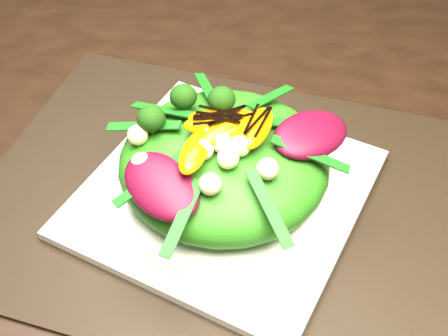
# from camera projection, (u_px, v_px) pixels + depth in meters

# --- Properties ---
(dining_table) EXTENTS (1.60, 0.90, 0.75)m
(dining_table) POSITION_uv_depth(u_px,v_px,m) (321.00, 140.00, 0.74)
(dining_table) COLOR black
(dining_table) RESTS_ON floor
(placemat) EXTENTS (0.60, 0.50, 0.00)m
(placemat) POSITION_uv_depth(u_px,v_px,m) (224.00, 197.00, 0.64)
(placemat) COLOR black
(placemat) RESTS_ON dining_table
(plate_base) EXTENTS (0.36, 0.36, 0.01)m
(plate_base) POSITION_uv_depth(u_px,v_px,m) (224.00, 193.00, 0.64)
(plate_base) COLOR silver
(plate_base) RESTS_ON placemat
(salad_bowl) EXTENTS (0.25, 0.25, 0.02)m
(salad_bowl) POSITION_uv_depth(u_px,v_px,m) (224.00, 184.00, 0.63)
(salad_bowl) COLOR white
(salad_bowl) RESTS_ON plate_base
(lettuce_mound) EXTENTS (0.27, 0.27, 0.07)m
(lettuce_mound) POSITION_uv_depth(u_px,v_px,m) (224.00, 162.00, 0.60)
(lettuce_mound) COLOR #286913
(lettuce_mound) RESTS_ON salad_bowl
(radicchio_leaf) EXTENTS (0.10, 0.10, 0.02)m
(radicchio_leaf) POSITION_uv_depth(u_px,v_px,m) (311.00, 134.00, 0.59)
(radicchio_leaf) COLOR #400618
(radicchio_leaf) RESTS_ON lettuce_mound
(orange_segment) EXTENTS (0.07, 0.06, 0.02)m
(orange_segment) POSITION_uv_depth(u_px,v_px,m) (219.00, 123.00, 0.58)
(orange_segment) COLOR orange
(orange_segment) RESTS_ON lettuce_mound
(broccoli_floret) EXTENTS (0.05, 0.05, 0.04)m
(broccoli_floret) POSITION_uv_depth(u_px,v_px,m) (162.00, 101.00, 0.60)
(broccoli_floret) COLOR #163309
(broccoli_floret) RESTS_ON lettuce_mound
(macadamia_nut) EXTENTS (0.02, 0.02, 0.02)m
(macadamia_nut) POSITION_uv_depth(u_px,v_px,m) (240.00, 156.00, 0.55)
(macadamia_nut) COLOR beige
(macadamia_nut) RESTS_ON lettuce_mound
(balsamic_drizzle) EXTENTS (0.04, 0.03, 0.00)m
(balsamic_drizzle) POSITION_uv_depth(u_px,v_px,m) (219.00, 116.00, 0.57)
(balsamic_drizzle) COLOR black
(balsamic_drizzle) RESTS_ON orange_segment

